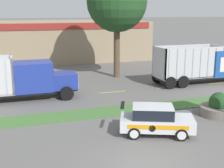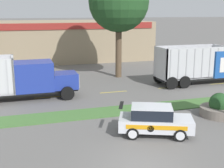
{
  "view_description": "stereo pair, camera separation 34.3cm",
  "coord_description": "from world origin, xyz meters",
  "px_view_note": "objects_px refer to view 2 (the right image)",
  "views": [
    {
      "loc": [
        -5.43,
        -11.58,
        6.74
      ],
      "look_at": [
        1.06,
        8.0,
        1.89
      ],
      "focal_mm": 50.0,
      "sensor_mm": 36.0,
      "label": 1
    },
    {
      "loc": [
        -5.11,
        -11.69,
        6.74
      ],
      "look_at": [
        1.06,
        8.0,
        1.89
      ],
      "focal_mm": 50.0,
      "sensor_mm": 36.0,
      "label": 2
    }
  ],
  "objects_px": {
    "rally_car": "(154,120)",
    "stone_planter": "(219,108)",
    "dump_truck_mid": "(14,80)",
    "dump_truck_lead": "(221,66)"
  },
  "relations": [
    {
      "from": "dump_truck_mid",
      "to": "rally_car",
      "type": "height_order",
      "value": "dump_truck_mid"
    },
    {
      "from": "dump_truck_mid",
      "to": "rally_car",
      "type": "bearing_deg",
      "value": -52.34
    },
    {
      "from": "dump_truck_mid",
      "to": "rally_car",
      "type": "distance_m",
      "value": 12.08
    },
    {
      "from": "stone_planter",
      "to": "dump_truck_mid",
      "type": "bearing_deg",
      "value": 148.27
    },
    {
      "from": "dump_truck_lead",
      "to": "stone_planter",
      "type": "bearing_deg",
      "value": -126.17
    },
    {
      "from": "dump_truck_mid",
      "to": "stone_planter",
      "type": "bearing_deg",
      "value": -31.73
    },
    {
      "from": "stone_planter",
      "to": "rally_car",
      "type": "bearing_deg",
      "value": -163.18
    },
    {
      "from": "rally_car",
      "to": "stone_planter",
      "type": "relative_size",
      "value": 1.79
    },
    {
      "from": "dump_truck_lead",
      "to": "dump_truck_mid",
      "type": "distance_m",
      "value": 19.11
    },
    {
      "from": "dump_truck_mid",
      "to": "stone_planter",
      "type": "distance_m",
      "value": 15.07
    }
  ]
}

